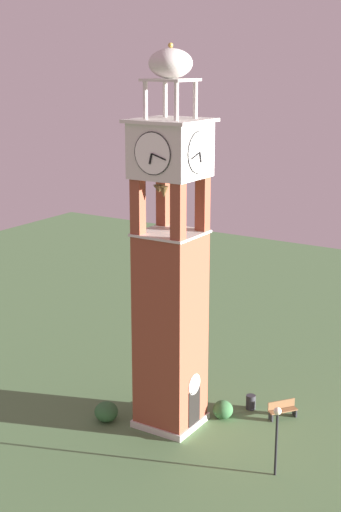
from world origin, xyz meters
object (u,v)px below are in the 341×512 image
lamp_post (277,428)px  trash_bin (251,402)px  park_bench (282,409)px  clock_tower (171,277)px

lamp_post → trash_bin: 6.89m
park_bench → lamp_post: bearing=-159.4°
clock_tower → lamp_post: clock_tower is taller
park_bench → trash_bin: (0.03, 1.88, -0.08)m
clock_tower → lamp_post: bearing=-103.8°
park_bench → lamp_post: lamp_post is taller
clock_tower → lamp_post: size_ratio=5.66×
trash_bin → park_bench: bearing=-91.0°
lamp_post → park_bench: bearing=20.6°
clock_tower → trash_bin: 8.94m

